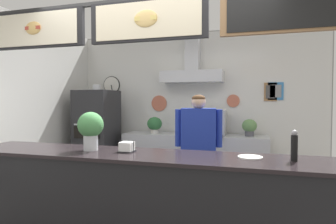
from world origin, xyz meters
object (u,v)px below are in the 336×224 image
at_px(pizza_oven, 97,138).
at_px(espresso_machine, 211,123).
at_px(potted_basil, 249,127).
at_px(napkin_holder, 127,147).
at_px(basil_vase, 91,129).
at_px(shop_worker, 198,153).
at_px(condiment_plate, 250,157).
at_px(potted_thyme, 155,124).
at_px(pepper_grinder, 294,146).

distance_m(pizza_oven, espresso_machine, 1.98).
xyz_separation_m(espresso_machine, potted_basil, (0.61, 0.04, -0.05)).
bearing_deg(napkin_holder, potted_basil, 65.68).
height_order(potted_basil, basil_vase, basil_vase).
bearing_deg(basil_vase, pizza_oven, 118.71).
xyz_separation_m(shop_worker, napkin_holder, (-0.47, -1.10, 0.23)).
relative_size(napkin_holder, condiment_plate, 0.72).
xyz_separation_m(espresso_machine, napkin_holder, (-0.45, -2.31, -0.06)).
bearing_deg(potted_thyme, pizza_oven, -163.63).
height_order(shop_worker, espresso_machine, shop_worker).
height_order(pizza_oven, napkin_holder, pizza_oven).
distance_m(espresso_machine, napkin_holder, 2.36).
xyz_separation_m(pizza_oven, basil_vase, (1.13, -2.07, 0.39)).
relative_size(pizza_oven, potted_basil, 6.40).
relative_size(pizza_oven, potted_thyme, 6.16).
height_order(pizza_oven, basil_vase, pizza_oven).
bearing_deg(potted_thyme, condiment_plate, -54.94).
bearing_deg(potted_thyme, shop_worker, -51.03).
bearing_deg(potted_basil, basil_vase, -120.83).
distance_m(napkin_holder, basil_vase, 0.39).
bearing_deg(espresso_machine, potted_thyme, 179.43).
xyz_separation_m(shop_worker, potted_thyme, (-0.99, 1.23, 0.24)).
bearing_deg(potted_thyme, basil_vase, -85.84).
bearing_deg(potted_basil, espresso_machine, -176.28).
bearing_deg(pizza_oven, condiment_plate, -38.08).
distance_m(potted_basil, napkin_holder, 2.58).
distance_m(potted_basil, condiment_plate, 2.33).
xyz_separation_m(pepper_grinder, basil_vase, (-1.77, -0.02, 0.09)).
height_order(shop_worker, napkin_holder, shop_worker).
xyz_separation_m(potted_thyme, pepper_grinder, (1.94, -2.33, 0.07)).
bearing_deg(potted_basil, napkin_holder, -114.32).
relative_size(shop_worker, basil_vase, 4.30).
bearing_deg(napkin_holder, espresso_machine, 78.90).
height_order(espresso_machine, condiment_plate, espresso_machine).
bearing_deg(pepper_grinder, potted_basil, 98.43).
bearing_deg(espresso_machine, potted_basil, 3.72).
bearing_deg(pepper_grinder, napkin_holder, 179.57).
distance_m(pizza_oven, basil_vase, 2.39).
height_order(espresso_machine, potted_thyme, espresso_machine).
bearing_deg(pizza_oven, potted_thyme, 16.37).
bearing_deg(condiment_plate, basil_vase, -178.05).
bearing_deg(condiment_plate, shop_worker, 120.07).
relative_size(espresso_machine, pepper_grinder, 2.26).
bearing_deg(napkin_holder, condiment_plate, 1.22).
relative_size(pizza_oven, basil_vase, 4.86).
bearing_deg(condiment_plate, pizza_oven, 141.92).
bearing_deg(basil_vase, pepper_grinder, 0.50).
bearing_deg(potted_basil, pepper_grinder, -81.57).
relative_size(pepper_grinder, basil_vase, 0.67).
bearing_deg(basil_vase, shop_worker, 53.71).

